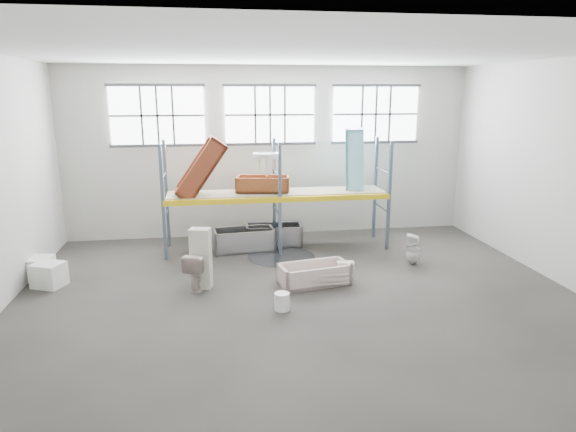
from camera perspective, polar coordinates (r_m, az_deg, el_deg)
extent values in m
cube|color=#4C4640|center=(11.01, 1.21, -9.22)|extent=(12.00, 10.00, 0.10)
cube|color=silver|center=(10.15, 1.36, 18.30)|extent=(12.00, 10.00, 0.10)
cube|color=beige|center=(15.22, -2.06, 7.21)|extent=(12.00, 0.10, 5.00)
cube|color=#A3A197|center=(5.52, 10.49, -5.05)|extent=(12.00, 0.10, 5.00)
cube|color=#B2AFA4|center=(12.79, 29.11, 4.19)|extent=(0.10, 10.00, 5.00)
cube|color=white|center=(14.99, -14.51, 10.90)|extent=(2.60, 0.04, 1.60)
cube|color=white|center=(15.03, -2.04, 11.33)|extent=(2.60, 0.04, 1.60)
cube|color=white|center=(15.73, 9.84, 11.25)|extent=(2.60, 0.04, 1.60)
cube|color=slate|center=(13.22, -13.92, 1.38)|extent=(0.08, 0.08, 3.00)
cube|color=slate|center=(14.39, -13.52, 2.41)|extent=(0.08, 0.08, 3.00)
cube|color=slate|center=(13.28, -0.92, 1.85)|extent=(0.08, 0.08, 3.00)
cube|color=slate|center=(14.45, -1.58, 2.83)|extent=(0.08, 0.08, 3.00)
cube|color=slate|center=(14.00, 11.34, 2.21)|extent=(0.08, 0.08, 3.00)
cube|color=slate|center=(15.11, 9.80, 3.13)|extent=(0.08, 0.08, 3.00)
cube|color=yellow|center=(13.28, -0.92, 1.85)|extent=(6.00, 0.10, 0.14)
cube|color=yellow|center=(14.45, -1.58, 2.83)|extent=(6.00, 0.10, 0.14)
cube|color=gray|center=(13.85, -1.27, 2.69)|extent=(5.90, 1.10, 0.03)
cylinder|color=black|center=(13.48, -0.78, -4.56)|extent=(1.80, 1.80, 0.00)
cube|color=#F3DEC6|center=(11.78, 6.47, -6.00)|extent=(0.40, 0.22, 0.37)
imported|color=beige|center=(11.65, 2.80, -6.78)|extent=(0.50, 0.50, 0.14)
imported|color=beige|center=(11.46, -9.98, -5.98)|extent=(0.74, 0.93, 0.83)
cube|color=beige|center=(11.36, -9.78, -4.73)|extent=(0.50, 0.38, 1.36)
imported|color=white|center=(13.18, 13.95, -3.65)|extent=(0.47, 0.47, 0.78)
imported|color=silver|center=(13.59, -2.41, 4.67)|extent=(0.77, 0.63, 0.63)
cylinder|color=white|center=(10.26, -0.69, -9.61)|extent=(0.32, 0.32, 0.36)
cube|color=silver|center=(12.60, -25.36, -6.00)|extent=(0.80, 0.75, 0.54)
cube|color=silver|center=(13.22, -26.35, -5.29)|extent=(0.69, 0.69, 0.51)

